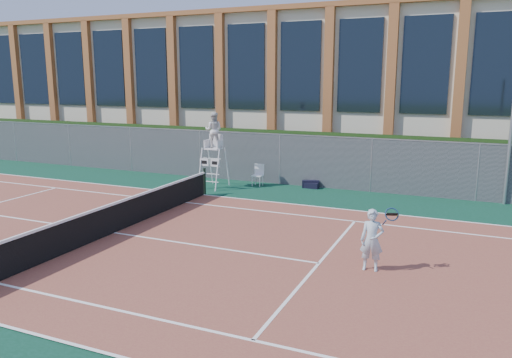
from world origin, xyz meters
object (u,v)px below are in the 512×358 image
at_px(steel_pole, 510,144).
at_px(plastic_chair, 258,173).
at_px(umpire_chair, 214,132).
at_px(tennis_player, 372,240).

bearing_deg(steel_pole, plastic_chair, -176.36).
bearing_deg(umpire_chair, plastic_chair, 32.88).
xyz_separation_m(umpire_chair, plastic_chair, (1.61, 1.04, -1.81)).
distance_m(steel_pole, tennis_player, 9.35).
height_order(steel_pole, umpire_chair, steel_pole).
relative_size(steel_pole, plastic_chair, 4.82).
bearing_deg(umpire_chair, steel_pole, 8.34).
distance_m(umpire_chair, plastic_chair, 2.64).
bearing_deg(plastic_chair, steel_pole, 3.64).
bearing_deg(steel_pole, umpire_chair, -171.66).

